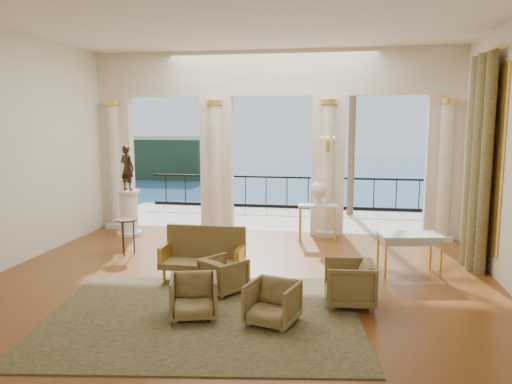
% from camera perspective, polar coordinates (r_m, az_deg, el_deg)
% --- Properties ---
extents(floor, '(9.00, 9.00, 0.00)m').
position_cam_1_polar(floor, '(9.08, -1.79, -9.86)').
color(floor, '#4E220C').
rests_on(floor, ground).
extents(room_walls, '(9.00, 9.00, 9.00)m').
position_cam_1_polar(room_walls, '(7.54, -3.64, 8.67)').
color(room_walls, white).
rests_on(room_walls, ground).
extents(arcade, '(9.00, 0.56, 4.50)m').
position_cam_1_polar(arcade, '(12.40, 1.78, 7.12)').
color(arcade, beige).
rests_on(arcade, ground).
extents(terrace, '(10.00, 3.60, 0.10)m').
position_cam_1_polar(terrace, '(14.64, 2.84, -3.10)').
color(terrace, beige).
rests_on(terrace, ground).
extents(balustrade, '(9.00, 0.06, 1.03)m').
position_cam_1_polar(balustrade, '(16.13, 3.56, -0.40)').
color(balustrade, black).
rests_on(balustrade, terrace).
extents(palm_tree, '(2.00, 2.00, 4.50)m').
position_cam_1_polar(palm_tree, '(15.11, 11.09, 12.89)').
color(palm_tree, '#4C3823').
rests_on(palm_tree, terrace).
extents(headland, '(22.00, 18.00, 6.00)m').
position_cam_1_polar(headland, '(84.84, -12.08, 4.08)').
color(headland, black).
rests_on(headland, sea).
extents(sea, '(160.00, 160.00, 0.00)m').
position_cam_1_polar(sea, '(69.04, 8.42, 0.77)').
color(sea, '#224F8B').
rests_on(sea, ground).
extents(curtain, '(0.33, 1.40, 4.09)m').
position_cam_1_polar(curtain, '(10.29, 24.10, 3.05)').
color(curtain, '#4D4424').
rests_on(curtain, ground).
extents(window_frame, '(0.04, 1.60, 3.40)m').
position_cam_1_polar(window_frame, '(10.34, 25.14, 3.46)').
color(window_frame, '#EDB94E').
rests_on(window_frame, room_walls).
extents(wall_sconce, '(0.30, 0.11, 0.33)m').
position_cam_1_polar(wall_sconce, '(11.98, 8.22, 5.30)').
color(wall_sconce, '#EDB94E').
rests_on(wall_sconce, arcade).
extents(rug, '(4.94, 4.10, 0.02)m').
position_cam_1_polar(rug, '(7.48, -6.07, -13.88)').
color(rug, '#30381D').
rests_on(rug, ground).
extents(armchair_a, '(0.81, 0.78, 0.68)m').
position_cam_1_polar(armchair_a, '(7.34, -7.13, -11.56)').
color(armchair_a, '#4D3C1E').
rests_on(armchair_a, ground).
extents(armchair_b, '(0.79, 0.76, 0.67)m').
position_cam_1_polar(armchair_b, '(7.07, 1.88, -12.35)').
color(armchair_b, '#4D3C1E').
rests_on(armchair_b, ground).
extents(armchair_c, '(0.75, 0.79, 0.76)m').
position_cam_1_polar(armchair_c, '(7.86, 10.64, -10.00)').
color(armchair_c, '#4D3C1E').
rests_on(armchair_c, ground).
extents(armchair_d, '(0.85, 0.84, 0.64)m').
position_cam_1_polar(armchair_d, '(8.32, -3.70, -9.27)').
color(armchair_d, '#4D3C1E').
rests_on(armchair_d, ground).
extents(settee, '(1.45, 0.63, 0.96)m').
position_cam_1_polar(settee, '(8.91, -5.99, -7.09)').
color(settee, '#4D3C1E').
rests_on(settee, ground).
extents(game_table, '(1.21, 0.82, 0.76)m').
position_cam_1_polar(game_table, '(9.57, 17.16, -5.05)').
color(game_table, '#ACC8D7').
rests_on(game_table, ground).
extents(pedestal, '(0.61, 0.61, 1.12)m').
position_cam_1_polar(pedestal, '(12.69, -14.33, -2.39)').
color(pedestal, silver).
rests_on(pedestal, ground).
extents(statue, '(0.46, 0.38, 1.09)m').
position_cam_1_polar(statue, '(12.54, -14.51, 2.67)').
color(statue, black).
rests_on(statue, pedestal).
extents(console_table, '(0.95, 0.44, 0.87)m').
position_cam_1_polar(console_table, '(11.70, 7.08, -2.17)').
color(console_table, silver).
rests_on(console_table, ground).
extents(urn, '(0.41, 0.41, 0.54)m').
position_cam_1_polar(urn, '(11.63, 7.12, 0.05)').
color(urn, white).
rests_on(urn, console_table).
extents(side_table, '(0.46, 0.46, 0.75)m').
position_cam_1_polar(side_table, '(10.87, -14.61, -3.58)').
color(side_table, black).
rests_on(side_table, ground).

